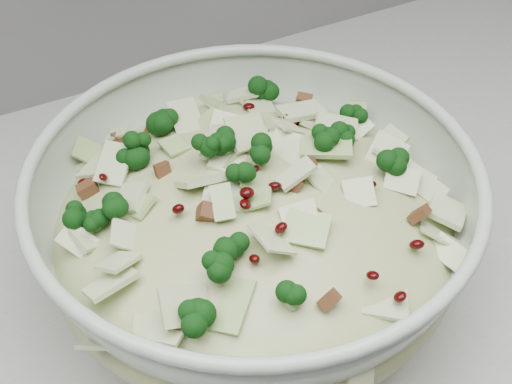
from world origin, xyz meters
The scene contains 2 objects.
mixing_bowl centered at (-0.19, 1.60, 0.98)m, with size 0.45×0.45×0.15m.
salad centered at (-0.19, 1.60, 1.00)m, with size 0.38×0.38×0.15m.
Camera 1 is at (-0.38, 1.23, 1.41)m, focal length 50.00 mm.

